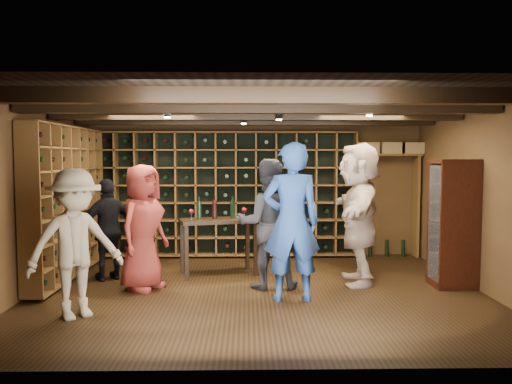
{
  "coord_description": "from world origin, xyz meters",
  "views": [
    {
      "loc": [
        -0.15,
        -6.63,
        1.81
      ],
      "look_at": [
        -0.03,
        0.2,
        1.33
      ],
      "focal_mm": 35.0,
      "sensor_mm": 36.0,
      "label": 1
    }
  ],
  "objects_px": {
    "display_cabinet": "(453,226)",
    "guest_woman_black": "(109,229)",
    "man_grey_suit": "(267,224)",
    "guest_beige": "(359,213)",
    "guest_red_floral": "(143,227)",
    "man_blue_shirt": "(291,222)",
    "guest_khaki": "(75,244)",
    "tasting_table": "(218,226)"
  },
  "relations": [
    {
      "from": "display_cabinet",
      "to": "guest_woman_black",
      "type": "distance_m",
      "value": 4.92
    },
    {
      "from": "man_grey_suit",
      "to": "guest_beige",
      "type": "relative_size",
      "value": 0.89
    },
    {
      "from": "guest_red_floral",
      "to": "man_blue_shirt",
      "type": "bearing_deg",
      "value": -79.96
    },
    {
      "from": "guest_woman_black",
      "to": "guest_khaki",
      "type": "distance_m",
      "value": 1.74
    },
    {
      "from": "guest_red_floral",
      "to": "man_grey_suit",
      "type": "bearing_deg",
      "value": -62.05
    },
    {
      "from": "man_grey_suit",
      "to": "guest_woman_black",
      "type": "height_order",
      "value": "man_grey_suit"
    },
    {
      "from": "display_cabinet",
      "to": "guest_woman_black",
      "type": "height_order",
      "value": "display_cabinet"
    },
    {
      "from": "guest_woman_black",
      "to": "tasting_table",
      "type": "distance_m",
      "value": 1.61
    },
    {
      "from": "man_blue_shirt",
      "to": "man_grey_suit",
      "type": "distance_m",
      "value": 0.69
    },
    {
      "from": "man_blue_shirt",
      "to": "guest_red_floral",
      "type": "relative_size",
      "value": 1.17
    },
    {
      "from": "guest_red_floral",
      "to": "guest_beige",
      "type": "relative_size",
      "value": 0.85
    },
    {
      "from": "guest_red_floral",
      "to": "tasting_table",
      "type": "bearing_deg",
      "value": -24.03
    },
    {
      "from": "display_cabinet",
      "to": "guest_khaki",
      "type": "xyz_separation_m",
      "value": [
        -4.79,
        -1.26,
        -0.02
      ]
    },
    {
      "from": "guest_red_floral",
      "to": "display_cabinet",
      "type": "bearing_deg",
      "value": -63.23
    },
    {
      "from": "man_grey_suit",
      "to": "man_blue_shirt",
      "type": "bearing_deg",
      "value": 110.15
    },
    {
      "from": "man_grey_suit",
      "to": "tasting_table",
      "type": "relative_size",
      "value": 1.42
    },
    {
      "from": "guest_woman_black",
      "to": "guest_khaki",
      "type": "height_order",
      "value": "guest_khaki"
    },
    {
      "from": "display_cabinet",
      "to": "man_grey_suit",
      "type": "distance_m",
      "value": 2.58
    },
    {
      "from": "guest_red_floral",
      "to": "guest_khaki",
      "type": "bearing_deg",
      "value": -177.22
    },
    {
      "from": "guest_khaki",
      "to": "tasting_table",
      "type": "height_order",
      "value": "guest_khaki"
    },
    {
      "from": "man_blue_shirt",
      "to": "guest_red_floral",
      "type": "height_order",
      "value": "man_blue_shirt"
    },
    {
      "from": "guest_red_floral",
      "to": "guest_woman_black",
      "type": "distance_m",
      "value": 0.83
    },
    {
      "from": "display_cabinet",
      "to": "guest_red_floral",
      "type": "height_order",
      "value": "display_cabinet"
    },
    {
      "from": "display_cabinet",
      "to": "man_blue_shirt",
      "type": "relative_size",
      "value": 0.88
    },
    {
      "from": "man_blue_shirt",
      "to": "guest_woman_black",
      "type": "xyz_separation_m",
      "value": [
        -2.59,
        1.1,
        -0.25
      ]
    },
    {
      "from": "guest_woman_black",
      "to": "guest_red_floral",
      "type": "bearing_deg",
      "value": 105.43
    },
    {
      "from": "guest_red_floral",
      "to": "tasting_table",
      "type": "height_order",
      "value": "guest_red_floral"
    },
    {
      "from": "display_cabinet",
      "to": "guest_red_floral",
      "type": "relative_size",
      "value": 1.02
    },
    {
      "from": "man_blue_shirt",
      "to": "guest_red_floral",
      "type": "xyz_separation_m",
      "value": [
        -1.98,
        0.56,
        -0.14
      ]
    },
    {
      "from": "man_blue_shirt",
      "to": "guest_red_floral",
      "type": "bearing_deg",
      "value": -19.99
    },
    {
      "from": "display_cabinet",
      "to": "man_blue_shirt",
      "type": "distance_m",
      "value": 2.39
    },
    {
      "from": "man_blue_shirt",
      "to": "guest_khaki",
      "type": "distance_m",
      "value": 2.57
    },
    {
      "from": "tasting_table",
      "to": "display_cabinet",
      "type": "bearing_deg",
      "value": -27.57
    },
    {
      "from": "man_grey_suit",
      "to": "guest_red_floral",
      "type": "distance_m",
      "value": 1.7
    },
    {
      "from": "display_cabinet",
      "to": "guest_khaki",
      "type": "relative_size",
      "value": 1.04
    },
    {
      "from": "display_cabinet",
      "to": "guest_woman_black",
      "type": "relative_size",
      "value": 1.17
    },
    {
      "from": "man_blue_shirt",
      "to": "guest_beige",
      "type": "bearing_deg",
      "value": -144.2
    },
    {
      "from": "guest_khaki",
      "to": "tasting_table",
      "type": "bearing_deg",
      "value": 15.25
    },
    {
      "from": "guest_khaki",
      "to": "tasting_table",
      "type": "distance_m",
      "value": 2.5
    },
    {
      "from": "man_grey_suit",
      "to": "tasting_table",
      "type": "distance_m",
      "value": 1.06
    },
    {
      "from": "man_grey_suit",
      "to": "guest_woman_black",
      "type": "xyz_separation_m",
      "value": [
        -2.31,
        0.48,
        -0.14
      ]
    },
    {
      "from": "man_blue_shirt",
      "to": "guest_woman_black",
      "type": "relative_size",
      "value": 1.33
    }
  ]
}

